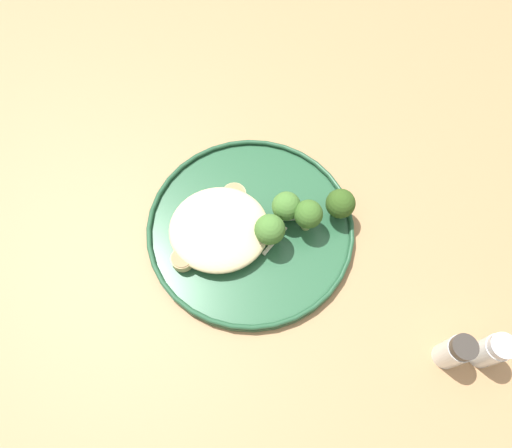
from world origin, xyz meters
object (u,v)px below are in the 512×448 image
(dinner_plate, at_px, (256,227))
(broccoli_floret_split_head, at_px, (343,204))
(seared_scallop_center_golden, at_px, (195,242))
(seared_scallop_large_seared, at_px, (185,260))
(seared_scallop_tilted_round, at_px, (224,246))
(pepper_shaker, at_px, (458,352))
(broccoli_floret_beside_noodles, at_px, (311,215))
(seared_scallop_rear_pale, at_px, (185,218))
(broccoli_floret_rear_charred, at_px, (273,230))
(seared_scallop_half_hidden, at_px, (248,236))
(seared_scallop_tiny_bay, at_px, (237,194))
(salt_shaker, at_px, (494,350))
(broccoli_floret_front_edge, at_px, (289,206))
(seared_scallop_front_small, at_px, (213,226))

(dinner_plate, bearing_deg, broccoli_floret_split_head, -172.13)
(seared_scallop_center_golden, height_order, seared_scallop_large_seared, same)
(seared_scallop_tilted_round, bearing_deg, pepper_shaker, 151.89)
(broccoli_floret_beside_noodles, relative_size, pepper_shaker, 0.88)
(seared_scallop_center_golden, height_order, pepper_shaker, pepper_shaker)
(seared_scallop_rear_pale, bearing_deg, seared_scallop_tilted_round, 141.82)
(broccoli_floret_rear_charred, relative_size, pepper_shaker, 0.91)
(seared_scallop_center_golden, distance_m, pepper_shaker, 0.36)
(dinner_plate, relative_size, seared_scallop_tilted_round, 11.25)
(seared_scallop_center_golden, xyz_separation_m, seared_scallop_half_hidden, (-0.07, -0.01, -0.00))
(seared_scallop_tiny_bay, xyz_separation_m, broccoli_floret_split_head, (-0.14, 0.03, 0.02))
(seared_scallop_center_golden, distance_m, salt_shaker, 0.40)
(dinner_plate, xyz_separation_m, seared_scallop_tiny_bay, (0.03, -0.05, 0.01))
(seared_scallop_half_hidden, relative_size, broccoli_floret_front_edge, 0.42)
(seared_scallop_tiny_bay, height_order, broccoli_floret_beside_noodles, broccoli_floret_beside_noodles)
(seared_scallop_center_golden, height_order, salt_shaker, salt_shaker)
(dinner_plate, distance_m, broccoli_floret_front_edge, 0.06)
(dinner_plate, bearing_deg, seared_scallop_center_golden, 16.61)
(seared_scallop_tilted_round, bearing_deg, broccoli_floret_rear_charred, -172.21)
(broccoli_floret_split_head, xyz_separation_m, salt_shaker, (-0.16, 0.20, -0.01))
(broccoli_floret_beside_noodles, bearing_deg, seared_scallop_front_small, 0.44)
(seared_scallop_large_seared, bearing_deg, broccoli_floret_split_head, -162.67)
(seared_scallop_large_seared, distance_m, broccoli_floret_rear_charred, 0.12)
(seared_scallop_tiny_bay, relative_size, seared_scallop_front_small, 1.00)
(dinner_plate, distance_m, broccoli_floret_rear_charred, 0.05)
(seared_scallop_tilted_round, relative_size, seared_scallop_center_golden, 1.01)
(seared_scallop_center_golden, xyz_separation_m, salt_shaker, (-0.36, 0.16, 0.01))
(seared_scallop_rear_pale, bearing_deg, seared_scallop_center_golden, 112.01)
(seared_scallop_center_golden, xyz_separation_m, seared_scallop_front_small, (-0.02, -0.02, -0.00))
(seared_scallop_rear_pale, bearing_deg, broccoli_floret_rear_charred, 164.47)
(pepper_shaker, bearing_deg, broccoli_floret_front_edge, -45.60)
(seared_scallop_tilted_round, relative_size, pepper_shaker, 0.38)
(salt_shaker, bearing_deg, seared_scallop_large_seared, -19.26)
(broccoli_floret_rear_charred, height_order, pepper_shaker, broccoli_floret_rear_charred)
(dinner_plate, bearing_deg, seared_scallop_large_seared, 27.89)
(seared_scallop_front_small, distance_m, salt_shaker, 0.38)
(pepper_shaker, bearing_deg, seared_scallop_rear_pale, -29.88)
(salt_shaker, bearing_deg, broccoli_floret_beside_noodles, -41.08)
(dinner_plate, xyz_separation_m, seared_scallop_center_golden, (0.08, 0.03, 0.01))
(seared_scallop_tiny_bay, relative_size, broccoli_floret_front_edge, 0.61)
(seared_scallop_large_seared, xyz_separation_m, broccoli_floret_split_head, (-0.21, -0.07, 0.02))
(dinner_plate, xyz_separation_m, pepper_shaker, (-0.24, 0.18, 0.02))
(seared_scallop_tilted_round, distance_m, broccoli_floret_beside_noodles, 0.12)
(broccoli_floret_front_edge, bearing_deg, salt_shaker, 140.31)
(dinner_plate, bearing_deg, broccoli_floret_front_edge, -163.59)
(dinner_plate, relative_size, seared_scallop_front_small, 8.52)
(salt_shaker, bearing_deg, seared_scallop_tiny_bay, -36.80)
(seared_scallop_tilted_round, height_order, broccoli_floret_split_head, broccoli_floret_split_head)
(seared_scallop_center_golden, height_order, seared_scallop_half_hidden, seared_scallop_center_golden)
(broccoli_floret_split_head, bearing_deg, seared_scallop_front_small, 6.05)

